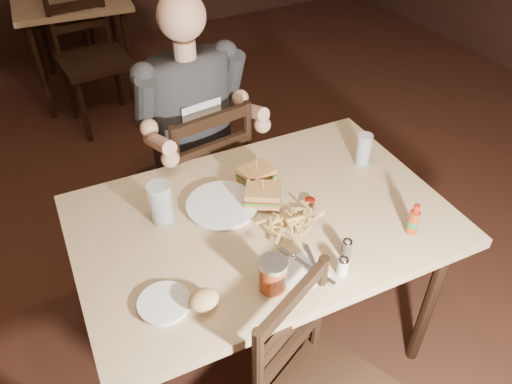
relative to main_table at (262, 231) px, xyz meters
name	(u,v)px	position (x,y,z in m)	size (l,w,h in m)	color
room_shell	(298,5)	(0.28, 0.27, 0.70)	(7.00, 7.00, 7.00)	black
main_table	(262,231)	(0.00, 0.00, 0.00)	(1.36, 0.93, 0.77)	tan
bg_table	(71,8)	(-0.14, 2.77, -0.02)	(0.86, 0.86, 0.77)	tan
chair_far	(196,181)	(-0.01, 0.67, -0.23)	(0.44, 0.48, 0.94)	black
bg_chair_far	(65,17)	(-0.14, 3.32, -0.26)	(0.40, 0.44, 0.88)	black
bg_chair_near	(94,61)	(-0.14, 2.22, -0.21)	(0.45, 0.50, 0.98)	black
diner	(193,101)	(0.00, 0.62, 0.24)	(0.52, 0.41, 0.90)	#2D2F32
dinner_plate	(222,206)	(-0.11, 0.11, 0.08)	(0.26, 0.26, 0.01)	white
sandwich_left	(263,190)	(0.03, 0.06, 0.14)	(0.13, 0.11, 0.11)	#C28C48
sandwich_right	(256,170)	(0.07, 0.18, 0.14)	(0.12, 0.10, 0.10)	#C28C48
fries_pile	(294,222)	(0.07, -0.11, 0.10)	(0.26, 0.18, 0.04)	#E5BF67
ketchup_dollop	(310,200)	(0.19, -0.02, 0.09)	(0.04, 0.04, 0.01)	maroon
glass_left	(161,203)	(-0.32, 0.15, 0.15)	(0.08, 0.08, 0.15)	silver
glass_right	(364,149)	(0.52, 0.10, 0.14)	(0.06, 0.06, 0.14)	silver
hot_sauce	(414,219)	(0.42, -0.31, 0.13)	(0.04, 0.04, 0.12)	#8F3210
salt_shaker	(343,266)	(0.10, -0.35, 0.10)	(0.04, 0.04, 0.07)	white
pepper_shaker	(347,248)	(0.16, -0.29, 0.11)	(0.04, 0.04, 0.07)	#38332D
syrup_dispenser	(273,275)	(-0.12, -0.30, 0.13)	(0.09, 0.09, 0.11)	#8F3210
napkin	(301,273)	(-0.02, -0.29, 0.07)	(0.15, 0.14, 0.00)	white
knife	(306,265)	(0.01, -0.28, 0.08)	(0.01, 0.23, 0.01)	silver
fork	(314,264)	(0.04, -0.28, 0.08)	(0.01, 0.18, 0.01)	silver
side_plate	(164,304)	(-0.45, -0.21, 0.08)	(0.16, 0.16, 0.01)	white
bread_roll	(203,300)	(-0.34, -0.28, 0.11)	(0.09, 0.08, 0.06)	#DEAD72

